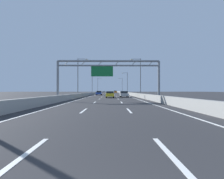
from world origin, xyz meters
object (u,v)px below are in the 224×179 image
Objects in this scene: streetlamp_right_mid at (139,75)px; yellow_car at (110,94)px; streetlamp_left_distant at (98,84)px; orange_car at (116,92)px; streetlamp_right_distant at (122,85)px; sign_gantry at (108,70)px; streetlamp_left_mid at (79,75)px; white_car at (115,92)px; blue_car at (99,93)px; streetlamp_right_far at (127,82)px; streetlamp_left_far at (93,82)px; silver_car at (124,94)px.

yellow_car is at bearing -154.48° from streetlamp_right_mid.
streetlamp_left_distant is 2.26× the size of orange_car.
sign_gantry is at bearing -95.64° from streetlamp_right_distant.
streetlamp_left_mid is at bearing 180.00° from streetlamp_right_mid.
sign_gantry reaches higher than orange_car.
orange_car is 22.91m from white_car.
blue_car is at bearing -85.25° from streetlamp_left_distant.
streetlamp_right_far reaches higher than yellow_car.
yellow_car is (7.66, -34.63, -4.65)m from streetlamp_left_far.
blue_car is (-11.19, -13.89, -4.65)m from streetlamp_right_far.
streetlamp_left_distant is 66.39m from yellow_car.
streetlamp_right_mid is 1.00× the size of streetlamp_left_distant.
streetlamp_left_far is 34.21m from silver_car.
orange_car is (3.46, 70.23, 0.03)m from yellow_car.
streetlamp_right_mid is at bearing -90.00° from streetlamp_right_far.
white_car is at bearing 89.99° from orange_car.
streetlamp_right_mid is 21.09m from blue_car.
streetlamp_left_mid is 18.27m from blue_car.
streetlamp_left_mid is at bearing 155.60° from yellow_car.
silver_car is at bearing -4.61° from streetlamp_left_mid.
orange_car is at bearing 89.94° from silver_car.
streetlamp_right_distant is 2.26× the size of orange_car.
streetlamp_left_mid is at bearing -99.45° from orange_car.
orange_car is (11.11, 4.45, -4.62)m from streetlamp_left_distant.
sign_gantry is 1.70× the size of streetlamp_left_far.
streetlamp_left_mid is 2.23× the size of silver_car.
streetlamp_right_mid reaches higher than white_car.
streetlamp_left_distant is 14.93m from streetlamp_right_distant.
sign_gantry is 3.92× the size of yellow_car.
streetlamp_left_far is at bearing 99.10° from sign_gantry.
streetlamp_right_far is at bearing 64.39° from streetlamp_left_mid.
yellow_car is at bearing -77.53° from streetlamp_left_far.
yellow_car is at bearing 88.36° from sign_gantry.
white_car is at bearing 67.89° from streetlamp_left_distant.
streetlamp_left_mid is 14.93m from streetlamp_right_mid.
streetlamp_right_mid reaches higher than orange_car.
yellow_car is (-7.28, -65.78, -4.65)m from streetlamp_right_distant.
streetlamp_right_far is 2.08× the size of blue_car.
blue_car is (3.74, -45.04, -4.65)m from streetlamp_left_distant.
sign_gantry is at bearing -117.40° from streetlamp_right_mid.
streetlamp_right_distant is 2.23× the size of silver_car.
streetlamp_left_distant is 12.83m from orange_car.
silver_car is (3.38, 2.58, 0.01)m from yellow_car.
streetlamp_right_far is 2.31× the size of yellow_car.
streetlamp_left_far is at bearing -115.61° from streetlamp_right_distant.
streetlamp_right_distant is 66.34m from yellow_car.
streetlamp_right_mid is 9.31m from yellow_car.
streetlamp_right_mid reaches higher than sign_gantry.
streetlamp_right_distant reaches higher than white_car.
white_car is at bearing 93.73° from streetlamp_right_far.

